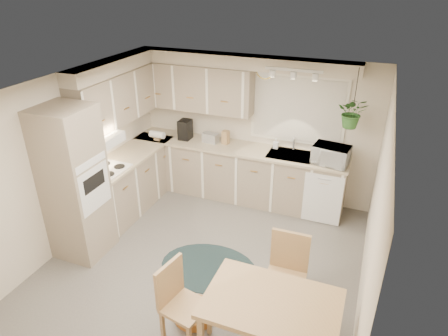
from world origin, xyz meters
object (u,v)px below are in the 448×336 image
at_px(dining_table, 270,332).
at_px(braided_rug, 208,267).
at_px(microwave, 331,153).
at_px(chair_back, 285,279).
at_px(pet_bed, 194,313).
at_px(chair_left, 185,305).

distance_m(dining_table, braided_rug, 1.60).
bearing_deg(microwave, braided_rug, -116.09).
bearing_deg(chair_back, braided_rug, -20.35).
relative_size(dining_table, pet_bed, 2.67).
height_order(braided_rug, pet_bed, pet_bed).
bearing_deg(chair_left, microwave, 172.74).
distance_m(chair_back, pet_bed, 1.10).
bearing_deg(microwave, dining_table, -84.07).
relative_size(chair_left, chair_back, 0.94).
bearing_deg(chair_left, chair_back, 141.57).
relative_size(braided_rug, microwave, 2.47).
relative_size(pet_bed, microwave, 0.90).
xyz_separation_m(chair_left, braided_rug, (-0.23, 1.11, -0.45)).
xyz_separation_m(dining_table, braided_rug, (-1.12, 1.07, -0.39)).
xyz_separation_m(braided_rug, microwave, (1.23, 1.81, 1.11)).
height_order(pet_bed, microwave, microwave).
distance_m(dining_table, chair_left, 0.90).
height_order(dining_table, chair_left, chair_left).
height_order(chair_back, microwave, microwave).
bearing_deg(chair_back, chair_left, 38.91).
bearing_deg(pet_bed, braided_rug, 102.44).
relative_size(chair_left, microwave, 1.74).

